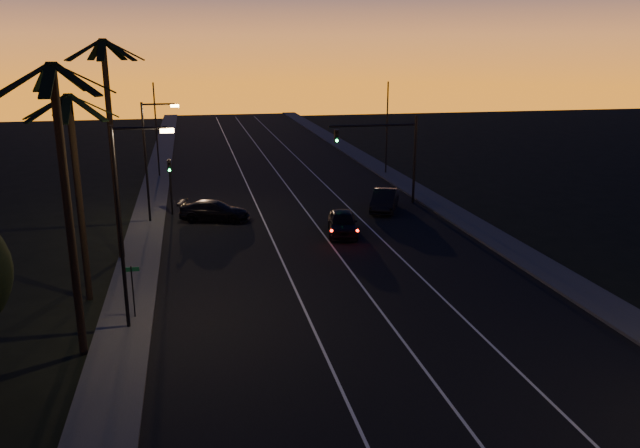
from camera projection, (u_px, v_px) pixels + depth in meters
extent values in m
cube|color=black|center=(324.00, 247.00, 39.16)|extent=(20.00, 170.00, 0.01)
cube|color=#383836|center=(140.00, 257.00, 36.94)|extent=(2.40, 170.00, 0.16)
cube|color=#383836|center=(489.00, 235.00, 41.34)|extent=(2.40, 170.00, 0.16)
cube|color=silver|center=(277.00, 249.00, 38.57)|extent=(0.12, 160.00, 0.01)
cube|color=silver|center=(332.00, 246.00, 39.25)|extent=(0.12, 160.00, 0.01)
cube|color=silver|center=(385.00, 242.00, 39.94)|extent=(0.12, 160.00, 0.01)
cylinder|color=black|center=(69.00, 217.00, 23.82)|extent=(0.32, 0.32, 11.50)
cube|color=black|center=(84.00, 78.00, 22.87)|extent=(2.18, 0.92, 1.18)
cube|color=black|center=(71.00, 77.00, 23.42)|extent=(1.25, 2.12, 1.18)
cube|color=black|center=(44.00, 77.00, 23.21)|extent=(1.34, 2.09, 1.18)
cube|color=black|center=(24.00, 78.00, 22.41)|extent=(2.18, 0.82, 1.18)
cube|color=black|center=(24.00, 80.00, 21.62)|extent=(1.90, 1.69, 1.18)
cube|color=black|center=(48.00, 80.00, 21.43)|extent=(0.45, 2.16, 1.18)
cube|color=black|center=(75.00, 79.00, 21.98)|extent=(1.95, 1.61, 1.18)
cylinder|color=black|center=(79.00, 201.00, 29.56)|extent=(0.32, 0.32, 10.00)
cube|color=black|center=(94.00, 106.00, 28.81)|extent=(2.18, 0.92, 1.18)
cube|color=black|center=(83.00, 105.00, 29.36)|extent=(1.25, 2.12, 1.18)
cube|color=black|center=(62.00, 105.00, 29.16)|extent=(1.34, 2.09, 1.18)
cube|color=black|center=(46.00, 107.00, 28.36)|extent=(2.18, 0.82, 1.18)
cube|color=black|center=(47.00, 108.00, 27.56)|extent=(1.90, 1.69, 1.18)
cube|color=black|center=(66.00, 109.00, 27.37)|extent=(0.45, 2.16, 1.18)
cube|color=black|center=(87.00, 107.00, 27.93)|extent=(1.95, 1.61, 1.18)
cylinder|color=black|center=(113.00, 154.00, 35.08)|extent=(0.32, 0.32, 12.50)
cube|color=black|center=(124.00, 50.00, 33.99)|extent=(2.18, 0.92, 1.18)
cube|color=black|center=(114.00, 50.00, 34.54)|extent=(1.25, 2.12, 1.18)
cube|color=black|center=(96.00, 50.00, 34.33)|extent=(1.34, 2.09, 1.18)
cube|color=black|center=(84.00, 50.00, 33.53)|extent=(2.18, 0.82, 1.18)
cube|color=black|center=(86.00, 50.00, 32.74)|extent=(1.90, 1.69, 1.18)
cube|color=black|center=(101.00, 50.00, 32.55)|extent=(0.45, 2.16, 1.18)
cube|color=black|center=(119.00, 50.00, 33.11)|extent=(1.95, 1.61, 1.18)
cylinder|color=black|center=(120.00, 232.00, 26.36)|extent=(0.16, 0.16, 9.00)
cylinder|color=black|center=(139.00, 128.00, 25.40)|extent=(2.20, 0.12, 0.12)
cube|color=#EBAF5E|center=(167.00, 131.00, 25.65)|extent=(0.55, 0.26, 0.16)
cylinder|color=black|center=(146.00, 164.00, 43.39)|extent=(0.16, 0.16, 8.50)
cylinder|color=black|center=(158.00, 104.00, 42.50)|extent=(2.20, 0.12, 0.12)
cube|color=#EBAF5E|center=(175.00, 106.00, 42.75)|extent=(0.55, 0.26, 0.16)
cylinder|color=black|center=(133.00, 293.00, 28.20)|extent=(0.06, 0.06, 2.60)
cube|color=#0D532C|center=(131.00, 269.00, 27.89)|extent=(0.70, 0.03, 0.20)
cylinder|color=black|center=(415.00, 160.00, 49.51)|extent=(0.20, 0.20, 7.00)
cylinder|color=black|center=(373.00, 125.00, 48.07)|extent=(7.00, 0.16, 0.16)
cube|color=black|center=(336.00, 136.00, 47.70)|extent=(0.32, 0.28, 1.00)
sphere|color=black|center=(337.00, 132.00, 47.45)|extent=(0.20, 0.20, 0.20)
sphere|color=black|center=(337.00, 136.00, 47.54)|extent=(0.20, 0.20, 0.20)
sphere|color=#14FF59|center=(337.00, 141.00, 47.63)|extent=(0.20, 0.20, 0.20)
cylinder|color=black|center=(171.00, 187.00, 46.15)|extent=(0.14, 0.14, 4.20)
cube|color=black|center=(169.00, 166.00, 45.72)|extent=(0.28, 0.25, 0.90)
sphere|color=black|center=(169.00, 163.00, 45.50)|extent=(0.18, 0.18, 0.18)
sphere|color=black|center=(169.00, 166.00, 45.58)|extent=(0.18, 0.18, 0.18)
sphere|color=#14FF59|center=(169.00, 170.00, 45.65)|extent=(0.18, 0.18, 0.18)
cylinder|color=black|center=(156.00, 131.00, 59.35)|extent=(0.14, 0.14, 9.00)
cylinder|color=black|center=(387.00, 129.00, 60.85)|extent=(0.14, 0.14, 9.00)
imported|color=black|center=(342.00, 223.00, 41.56)|extent=(2.77, 5.00, 1.61)
sphere|color=#FF0F05|center=(332.00, 231.00, 38.77)|extent=(0.18, 0.18, 0.18)
sphere|color=#FF0F05|center=(357.00, 231.00, 38.79)|extent=(0.18, 0.18, 0.18)
imported|color=black|center=(385.00, 200.00, 47.76)|extent=(3.57, 5.16, 1.61)
imported|color=black|center=(215.00, 211.00, 44.86)|extent=(5.42, 3.37, 1.47)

